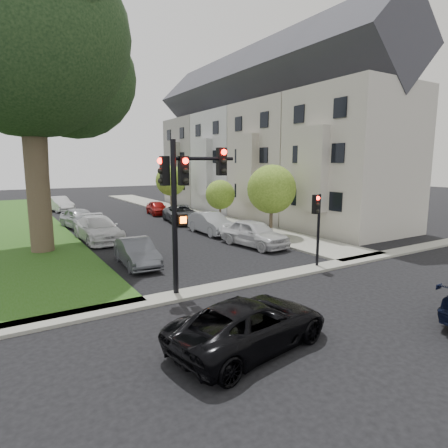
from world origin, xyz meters
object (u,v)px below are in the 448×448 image
car_parked_2 (182,214)px  traffic_signal_main (185,189)px  car_parked_3 (157,208)px  traffic_signal_secondary (317,217)px  car_cross_near (250,324)px  eucalyptus (24,34)px  car_parked_9 (59,204)px  car_parked_6 (98,229)px  small_tree_a (272,189)px  car_parked_7 (80,218)px  car_parked_0 (254,233)px  car_parked_5 (137,252)px  car_parked_1 (211,223)px  small_tree_b (220,195)px

car_parked_2 → traffic_signal_main: bearing=-105.3°
car_parked_3 → traffic_signal_secondary: bearing=-84.6°
car_cross_near → eucalyptus: bearing=3.7°
traffic_signal_secondary → car_parked_9: traffic_signal_secondary is taller
car_cross_near → car_parked_6: bearing=-9.5°
small_tree_a → car_parked_7: size_ratio=1.05×
car_parked_0 → car_parked_2: 10.40m
car_parked_7 → car_parked_2: bearing=-20.0°
traffic_signal_secondary → car_parked_6: size_ratio=0.65×
car_cross_near → traffic_signal_secondary: bearing=-66.7°
car_parked_2 → car_parked_7: size_ratio=1.12×
traffic_signal_main → car_parked_5: bearing=94.2°
traffic_signal_main → car_parked_9: traffic_signal_main is taller
car_parked_0 → car_parked_7: 14.01m
eucalyptus → traffic_signal_main: eucalyptus is taller
car_cross_near → car_parked_6: car_parked_6 is taller
car_parked_0 → car_parked_7: car_parked_0 is taller
car_parked_0 → car_parked_7: bearing=115.2°
car_parked_0 → car_parked_7: (-7.61, 11.76, -0.01)m
car_parked_1 → car_parked_6: car_parked_6 is taller
eucalyptus → small_tree_a: 16.08m
traffic_signal_main → car_parked_2: (7.17, 15.69, -3.23)m
small_tree_a → car_parked_5: size_ratio=1.20×
car_cross_near → car_parked_2: bearing=-30.4°
eucalyptus → car_parked_1: eucalyptus is taller
traffic_signal_main → car_cross_near: size_ratio=1.21×
small_tree_b → car_parked_3: size_ratio=0.93×
car_parked_2 → car_parked_5: size_ratio=1.29×
car_parked_0 → car_parked_6: (-7.51, 6.35, -0.02)m
car_parked_3 → car_parked_5: (-7.57, -16.67, 0.00)m
traffic_signal_secondary → car_parked_7: (-7.31, 17.09, -1.65)m
small_tree_a → car_parked_6: bearing=155.1°
car_parked_3 → car_parked_5: size_ratio=0.96×
car_parked_0 → car_parked_1: 4.88m
traffic_signal_main → small_tree_a: bearing=36.0°
car_parked_3 → car_parked_9: car_parked_9 is taller
small_tree_a → car_parked_1: (-2.78, 3.22, -2.46)m
traffic_signal_secondary → car_parked_2: (0.51, 15.73, -1.72)m
car_parked_3 → traffic_signal_main: bearing=-101.8°
car_parked_0 → car_parked_9: size_ratio=1.02×
eucalyptus → small_tree_b: eucalyptus is taller
car_parked_3 → car_parked_7: bearing=-144.1°
eucalyptus → traffic_signal_main: (3.99, -10.02, -7.36)m
traffic_signal_main → car_parked_3: size_ratio=1.49×
eucalyptus → car_parked_3: (11.21, 11.40, -10.64)m
traffic_signal_secondary → car_parked_7: traffic_signal_secondary is taller
car_parked_2 → car_parked_7: (-7.81, 1.36, 0.07)m
small_tree_b → car_parked_0: size_ratio=0.77×
car_parked_1 → car_parked_5: 8.95m
traffic_signal_secondary → car_parked_7: 18.66m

